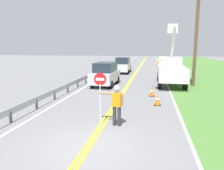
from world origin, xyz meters
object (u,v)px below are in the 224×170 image
(flagger_worker, at_px, (117,103))
(stop_sign_paddle, at_px, (100,87))
(oncoming_suv_second, at_px, (123,65))
(traffic_cone_lead, at_px, (157,100))
(oncoming_suv_nearest, at_px, (106,74))
(utility_bucket_truck, at_px, (171,69))
(utility_pole_near, at_px, (196,34))
(traffic_cone_mid, at_px, (152,92))

(flagger_worker, xyz_separation_m, stop_sign_paddle, (-0.76, 0.11, 0.66))
(oncoming_suv_second, bearing_deg, stop_sign_paddle, -85.27)
(traffic_cone_lead, bearing_deg, stop_sign_paddle, -125.36)
(flagger_worker, distance_m, oncoming_suv_nearest, 10.31)
(traffic_cone_lead, bearing_deg, oncoming_suv_nearest, 126.36)
(utility_bucket_truck, relative_size, traffic_cone_lead, 9.77)
(stop_sign_paddle, distance_m, oncoming_suv_nearest, 10.05)
(utility_bucket_truck, height_order, oncoming_suv_nearest, utility_bucket_truck)
(stop_sign_paddle, height_order, utility_pole_near, utility_pole_near)
(flagger_worker, bearing_deg, traffic_cone_lead, 63.91)
(oncoming_suv_second, bearing_deg, traffic_cone_mid, -73.94)
(oncoming_suv_nearest, bearing_deg, traffic_cone_lead, -53.64)
(oncoming_suv_second, xyz_separation_m, traffic_cone_mid, (3.93, -13.67, -0.72))
(oncoming_suv_second, relative_size, traffic_cone_lead, 6.61)
(stop_sign_paddle, distance_m, oncoming_suv_second, 19.85)
(stop_sign_paddle, xyz_separation_m, oncoming_suv_nearest, (-1.90, 9.85, -0.65))
(flagger_worker, distance_m, utility_pole_near, 12.74)
(utility_pole_near, bearing_deg, stop_sign_paddle, -118.44)
(oncoming_suv_nearest, xyz_separation_m, traffic_cone_mid, (4.20, -3.75, -0.72))
(flagger_worker, height_order, oncoming_suv_second, oncoming_suv_second)
(oncoming_suv_second, distance_m, traffic_cone_lead, 16.64)
(stop_sign_paddle, xyz_separation_m, utility_bucket_truck, (3.99, 11.61, -0.29))
(oncoming_suv_nearest, distance_m, traffic_cone_lead, 7.67)
(oncoming_suv_second, height_order, traffic_cone_mid, oncoming_suv_second)
(utility_pole_near, xyz_separation_m, traffic_cone_mid, (-3.64, -4.87, -4.26))
(traffic_cone_lead, bearing_deg, traffic_cone_mid, 97.84)
(utility_pole_near, relative_size, traffic_cone_lead, 12.60)
(flagger_worker, distance_m, traffic_cone_mid, 6.44)
(traffic_cone_mid, bearing_deg, oncoming_suv_second, 106.06)
(oncoming_suv_nearest, relative_size, traffic_cone_mid, 6.68)
(utility_bucket_truck, height_order, traffic_cone_mid, utility_bucket_truck)
(flagger_worker, xyz_separation_m, utility_pole_near, (5.18, 11.08, 3.55))
(flagger_worker, distance_m, utility_bucket_truck, 12.17)
(stop_sign_paddle, height_order, utility_bucket_truck, utility_bucket_truck)
(utility_bucket_truck, relative_size, traffic_cone_mid, 9.77)
(utility_bucket_truck, relative_size, utility_pole_near, 0.78)
(flagger_worker, distance_m, traffic_cone_lead, 4.30)
(utility_pole_near, distance_m, traffic_cone_mid, 7.43)
(stop_sign_paddle, relative_size, oncoming_suv_nearest, 0.50)
(traffic_cone_mid, bearing_deg, flagger_worker, -103.90)
(stop_sign_paddle, relative_size, utility_pole_near, 0.26)
(flagger_worker, bearing_deg, oncoming_suv_second, 96.87)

